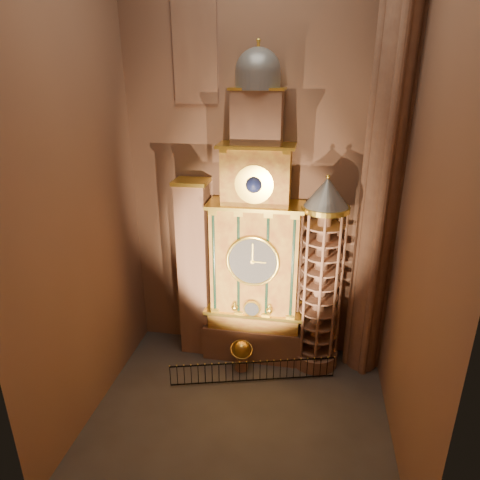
% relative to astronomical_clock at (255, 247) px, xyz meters
% --- Properties ---
extents(floor, '(14.00, 14.00, 0.00)m').
position_rel_astronomical_clock_xyz_m(floor, '(0.00, -4.96, -6.68)').
color(floor, '#383330').
rests_on(floor, ground).
extents(wall_back, '(22.00, 0.00, 22.00)m').
position_rel_astronomical_clock_xyz_m(wall_back, '(0.00, 1.04, 4.32)').
color(wall_back, '#8F674D').
rests_on(wall_back, floor).
extents(wall_left, '(0.00, 22.00, 22.00)m').
position_rel_astronomical_clock_xyz_m(wall_left, '(-7.00, -4.96, 4.32)').
color(wall_left, '#8F674D').
rests_on(wall_left, floor).
extents(wall_right, '(0.00, 22.00, 22.00)m').
position_rel_astronomical_clock_xyz_m(wall_right, '(7.00, -4.96, 4.32)').
color(wall_right, '#8F674D').
rests_on(wall_right, floor).
extents(astronomical_clock, '(5.60, 2.41, 16.70)m').
position_rel_astronomical_clock_xyz_m(astronomical_clock, '(0.00, 0.00, 0.00)').
color(astronomical_clock, '#8C634C').
rests_on(astronomical_clock, floor).
extents(portrait_tower, '(1.80, 1.60, 10.20)m').
position_rel_astronomical_clock_xyz_m(portrait_tower, '(-3.40, 0.02, -1.53)').
color(portrait_tower, '#8C634C').
rests_on(portrait_tower, floor).
extents(stair_turret, '(2.50, 2.50, 10.80)m').
position_rel_astronomical_clock_xyz_m(stair_turret, '(3.50, -0.26, -1.41)').
color(stair_turret, '#8C634C').
rests_on(stair_turret, floor).
extents(gothic_pier, '(2.04, 2.04, 22.00)m').
position_rel_astronomical_clock_xyz_m(gothic_pier, '(6.10, 0.04, 4.32)').
color(gothic_pier, '#8C634C').
rests_on(gothic_pier, floor).
extents(stained_glass_window, '(2.20, 0.14, 5.20)m').
position_rel_astronomical_clock_xyz_m(stained_glass_window, '(-3.20, 0.95, 9.82)').
color(stained_glass_window, navy).
rests_on(stained_glass_window, wall_back).
extents(celestial_globe, '(1.55, 1.51, 1.79)m').
position_rel_astronomical_clock_xyz_m(celestial_globe, '(-0.48, -1.60, -5.60)').
color(celestial_globe, '#8C634C').
rests_on(celestial_globe, floor).
extents(iron_railing, '(8.40, 2.27, 1.21)m').
position_rel_astronomical_clock_xyz_m(iron_railing, '(0.31, -2.55, -6.02)').
color(iron_railing, black).
rests_on(iron_railing, floor).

